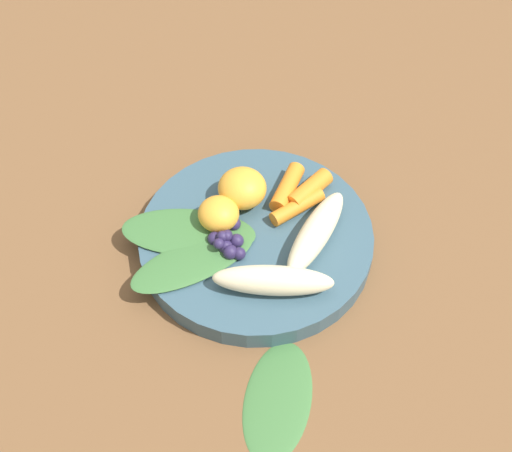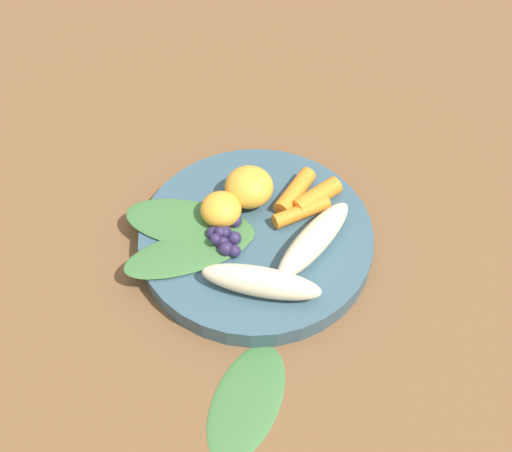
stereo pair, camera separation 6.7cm
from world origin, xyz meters
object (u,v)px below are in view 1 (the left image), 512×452
object	(u,v)px
orange_segment_near	(219,214)
kale_leaf_stray	(278,399)
bowl	(256,239)
banana_peeled_right	(273,280)
banana_peeled_left	(316,232)

from	to	relation	value
orange_segment_near	kale_leaf_stray	distance (m)	0.19
bowl	kale_leaf_stray	bearing A→B (deg)	-11.94
bowl	banana_peeled_right	distance (m)	0.08
banana_peeled_right	orange_segment_near	distance (m)	0.10
banana_peeled_right	kale_leaf_stray	bearing A→B (deg)	-85.06
banana_peeled_left	orange_segment_near	bearing A→B (deg)	105.45
kale_leaf_stray	banana_peeled_right	bearing A→B (deg)	-166.55
bowl	banana_peeled_left	xyz separation A→B (m)	(0.03, 0.05, 0.03)
kale_leaf_stray	bowl	bearing A→B (deg)	-162.00
bowl	orange_segment_near	size ratio (longest dim) A/B	5.71
bowl	orange_segment_near	world-z (taller)	orange_segment_near
banana_peeled_right	orange_segment_near	bearing A→B (deg)	126.92
bowl	banana_peeled_left	size ratio (longest dim) A/B	2.09
bowl	banana_peeled_right	size ratio (longest dim) A/B	2.09
orange_segment_near	kale_leaf_stray	xyz separation A→B (m)	(0.19, -0.00, -0.04)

